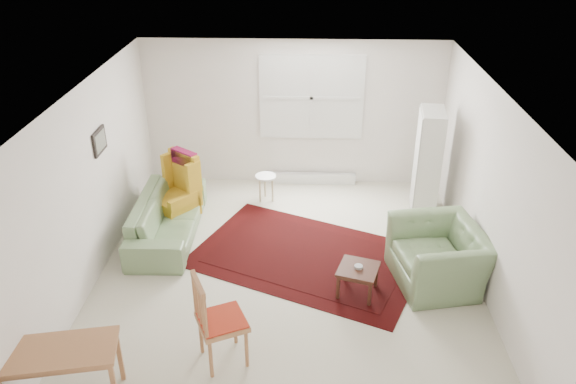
{
  "coord_description": "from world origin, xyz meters",
  "views": [
    {
      "loc": [
        0.24,
        -6.21,
        4.47
      ],
      "look_at": [
        0.0,
        0.3,
        1.05
      ],
      "focal_mm": 35.0,
      "sensor_mm": 36.0,
      "label": 1
    }
  ],
  "objects_px": {
    "armchair": "(439,251)",
    "desk": "(65,376)",
    "desk_chair": "(222,319)",
    "wingback_chair": "(172,189)",
    "cabinet": "(428,164)",
    "coffee_table": "(358,280)",
    "sofa": "(167,210)",
    "stool": "(266,188)"
  },
  "relations": [
    {
      "from": "sofa",
      "to": "wingback_chair",
      "type": "xyz_separation_m",
      "value": [
        -0.0,
        0.43,
        0.12
      ]
    },
    {
      "from": "coffee_table",
      "to": "desk_chair",
      "type": "height_order",
      "value": "desk_chair"
    },
    {
      "from": "armchair",
      "to": "cabinet",
      "type": "relative_size",
      "value": 0.71
    },
    {
      "from": "cabinet",
      "to": "wingback_chair",
      "type": "bearing_deg",
      "value": -167.61
    },
    {
      "from": "coffee_table",
      "to": "cabinet",
      "type": "distance_m",
      "value": 2.54
    },
    {
      "from": "desk",
      "to": "cabinet",
      "type": "bearing_deg",
      "value": 43.68
    },
    {
      "from": "sofa",
      "to": "stool",
      "type": "bearing_deg",
      "value": -51.29
    },
    {
      "from": "sofa",
      "to": "coffee_table",
      "type": "distance_m",
      "value": 3.02
    },
    {
      "from": "armchair",
      "to": "wingback_chair",
      "type": "distance_m",
      "value": 4.03
    },
    {
      "from": "sofa",
      "to": "stool",
      "type": "height_order",
      "value": "sofa"
    },
    {
      "from": "coffee_table",
      "to": "cabinet",
      "type": "xyz_separation_m",
      "value": [
        1.19,
        2.14,
        0.66
      ]
    },
    {
      "from": "sofa",
      "to": "wingback_chair",
      "type": "height_order",
      "value": "wingback_chair"
    },
    {
      "from": "coffee_table",
      "to": "desk",
      "type": "bearing_deg",
      "value": -148.2
    },
    {
      "from": "armchair",
      "to": "stool",
      "type": "distance_m",
      "value": 3.22
    },
    {
      "from": "desk",
      "to": "desk_chair",
      "type": "distance_m",
      "value": 1.61
    },
    {
      "from": "coffee_table",
      "to": "desk",
      "type": "distance_m",
      "value": 3.52
    },
    {
      "from": "desk",
      "to": "wingback_chair",
      "type": "bearing_deg",
      "value": 85.53
    },
    {
      "from": "stool",
      "to": "desk",
      "type": "xyz_separation_m",
      "value": [
        -1.65,
        -4.3,
        0.11
      ]
    },
    {
      "from": "coffee_table",
      "to": "stool",
      "type": "distance_m",
      "value": 2.79
    },
    {
      "from": "desk",
      "to": "desk_chair",
      "type": "relative_size",
      "value": 0.98
    },
    {
      "from": "sofa",
      "to": "desk",
      "type": "relative_size",
      "value": 1.96
    },
    {
      "from": "cabinet",
      "to": "desk",
      "type": "distance_m",
      "value": 5.81
    },
    {
      "from": "wingback_chair",
      "to": "stool",
      "type": "distance_m",
      "value": 1.58
    },
    {
      "from": "cabinet",
      "to": "armchair",
      "type": "bearing_deg",
      "value": -87.96
    },
    {
      "from": "armchair",
      "to": "desk_chair",
      "type": "bearing_deg",
      "value": -70.98
    },
    {
      "from": "coffee_table",
      "to": "armchair",
      "type": "bearing_deg",
      "value": 15.77
    },
    {
      "from": "armchair",
      "to": "wingback_chair",
      "type": "relative_size",
      "value": 1.1
    },
    {
      "from": "sofa",
      "to": "cabinet",
      "type": "xyz_separation_m",
      "value": [
        3.9,
        0.83,
        0.42
      ]
    },
    {
      "from": "sofa",
      "to": "armchair",
      "type": "relative_size",
      "value": 1.76
    },
    {
      "from": "armchair",
      "to": "desk",
      "type": "distance_m",
      "value": 4.58
    },
    {
      "from": "desk_chair",
      "to": "wingback_chair",
      "type": "bearing_deg",
      "value": -3.06
    },
    {
      "from": "stool",
      "to": "desk",
      "type": "distance_m",
      "value": 4.61
    },
    {
      "from": "sofa",
      "to": "desk_chair",
      "type": "distance_m",
      "value": 2.79
    },
    {
      "from": "stool",
      "to": "wingback_chair",
      "type": "bearing_deg",
      "value": -152.65
    },
    {
      "from": "sofa",
      "to": "armchair",
      "type": "bearing_deg",
      "value": -106.05
    },
    {
      "from": "coffee_table",
      "to": "desk",
      "type": "xyz_separation_m",
      "value": [
        -2.99,
        -1.85,
        0.15
      ]
    },
    {
      "from": "wingback_chair",
      "to": "desk",
      "type": "relative_size",
      "value": 1.01
    },
    {
      "from": "armchair",
      "to": "coffee_table",
      "type": "xyz_separation_m",
      "value": [
        -1.05,
        -0.3,
        -0.27
      ]
    },
    {
      "from": "wingback_chair",
      "to": "desk_chair",
      "type": "xyz_separation_m",
      "value": [
        1.18,
        -2.95,
        0.01
      ]
    },
    {
      "from": "stool",
      "to": "desk_chair",
      "type": "distance_m",
      "value": 3.68
    },
    {
      "from": "coffee_table",
      "to": "desk_chair",
      "type": "bearing_deg",
      "value": -141.57
    },
    {
      "from": "desk_chair",
      "to": "desk",
      "type": "bearing_deg",
      "value": 88.85
    }
  ]
}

